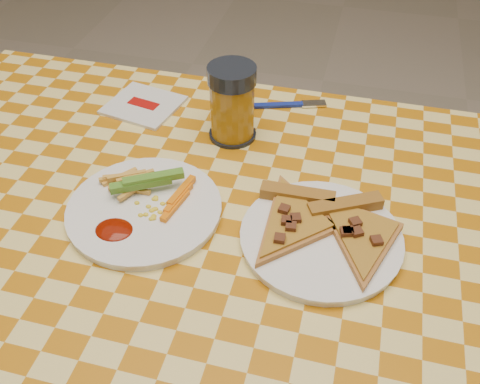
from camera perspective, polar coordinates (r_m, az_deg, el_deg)
name	(u,v)px	position (r m, az deg, el deg)	size (l,w,h in m)	color
table	(216,265)	(0.87, -2.54, -7.75)	(1.28, 0.88, 0.76)	white
plate_left	(145,210)	(0.86, -10.14, -1.94)	(0.24, 0.24, 0.01)	white
plate_right	(321,239)	(0.81, 8.61, -4.98)	(0.24, 0.24, 0.01)	white
fries_veggies	(142,195)	(0.86, -10.42, -0.36)	(0.17, 0.16, 0.04)	gold
pizza_slices	(325,224)	(0.81, 9.01, -3.44)	(0.29, 0.27, 0.02)	#BF773A
drink_glass	(232,104)	(0.96, -0.84, 9.40)	(0.09, 0.09, 0.14)	black
napkin	(144,105)	(1.10, -10.24, 9.12)	(0.16, 0.15, 0.01)	silver
fork	(288,105)	(1.09, 5.17, 9.27)	(0.15, 0.07, 0.01)	navy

